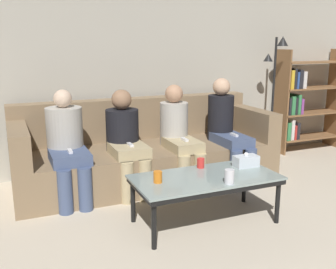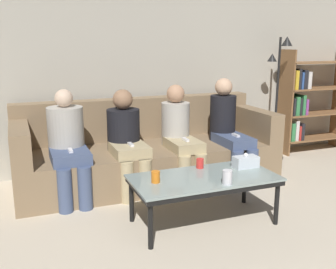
# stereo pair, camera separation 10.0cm
# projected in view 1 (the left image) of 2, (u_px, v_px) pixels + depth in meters

# --- Properties ---
(wall_back) EXTENTS (12.00, 0.06, 2.60)m
(wall_back) POSITION_uv_depth(u_px,v_px,m) (128.00, 60.00, 4.62)
(wall_back) COLOR #B7B2A3
(wall_back) RESTS_ON ground_plane
(couch) EXTENTS (2.80, 0.99, 0.88)m
(couch) POSITION_uv_depth(u_px,v_px,m) (145.00, 153.00, 4.35)
(couch) COLOR #897051
(couch) RESTS_ON ground_plane
(coffee_table) EXTENTS (1.22, 0.60, 0.41)m
(coffee_table) POSITION_uv_depth(u_px,v_px,m) (205.00, 181.00, 3.29)
(coffee_table) COLOR #8C9E99
(coffee_table) RESTS_ON ground_plane
(cup_near_left) EXTENTS (0.07, 0.07, 0.09)m
(cup_near_left) POSITION_uv_depth(u_px,v_px,m) (201.00, 163.00, 3.50)
(cup_near_left) COLOR red
(cup_near_left) RESTS_ON coffee_table
(cup_near_right) EXTENTS (0.08, 0.08, 0.12)m
(cup_near_right) POSITION_uv_depth(u_px,v_px,m) (229.00, 177.00, 3.10)
(cup_near_right) COLOR silver
(cup_near_right) RESTS_ON coffee_table
(cup_far_center) EXTENTS (0.07, 0.07, 0.09)m
(cup_far_center) POSITION_uv_depth(u_px,v_px,m) (158.00, 177.00, 3.12)
(cup_far_center) COLOR orange
(cup_far_center) RESTS_ON coffee_table
(tissue_box) EXTENTS (0.22, 0.12, 0.13)m
(tissue_box) POSITION_uv_depth(u_px,v_px,m) (246.00, 161.00, 3.53)
(tissue_box) COLOR silver
(tissue_box) RESTS_ON coffee_table
(bookshelf) EXTENTS (1.01, 0.32, 1.41)m
(bookshelf) POSITION_uv_depth(u_px,v_px,m) (301.00, 102.00, 5.48)
(bookshelf) COLOR brown
(bookshelf) RESTS_ON ground_plane
(standing_lamp) EXTENTS (0.31, 0.26, 1.58)m
(standing_lamp) POSITION_uv_depth(u_px,v_px,m) (274.00, 85.00, 5.07)
(standing_lamp) COLOR black
(standing_lamp) RESTS_ON ground_plane
(seated_person_left_end) EXTENTS (0.35, 0.68, 1.07)m
(seated_person_left_end) POSITION_uv_depth(u_px,v_px,m) (67.00, 142.00, 3.76)
(seated_person_left_end) COLOR #47567A
(seated_person_left_end) RESTS_ON ground_plane
(seated_person_mid_left) EXTENTS (0.34, 0.67, 1.04)m
(seated_person_mid_left) POSITION_uv_depth(u_px,v_px,m) (126.00, 138.00, 3.98)
(seated_person_mid_left) COLOR tan
(seated_person_mid_left) RESTS_ON ground_plane
(seated_person_mid_right) EXTENTS (0.31, 0.67, 1.07)m
(seated_person_mid_right) POSITION_uv_depth(u_px,v_px,m) (179.00, 133.00, 4.19)
(seated_person_mid_right) COLOR tan
(seated_person_mid_right) RESTS_ON ground_plane
(seated_person_right_end) EXTENTS (0.31, 0.71, 1.12)m
(seated_person_right_end) POSITION_uv_depth(u_px,v_px,m) (226.00, 127.00, 4.40)
(seated_person_right_end) COLOR #47567A
(seated_person_right_end) RESTS_ON ground_plane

